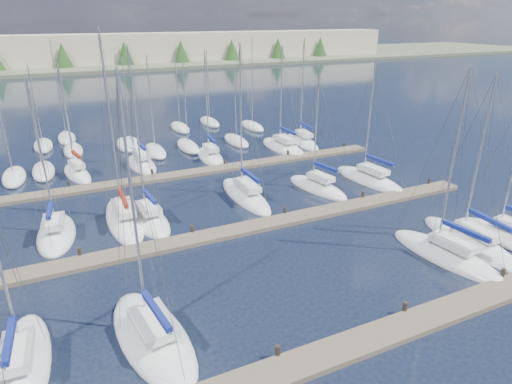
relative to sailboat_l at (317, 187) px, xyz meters
name	(u,v)px	position (x,y,z in m)	size (l,w,h in m)	color
ground	(138,117)	(-9.75, 39.10, -0.18)	(400.00, 400.00, 0.00)	#192032
dock_near	(356,344)	(-9.75, -18.89, -0.03)	(44.00, 1.93, 1.10)	#6B5E4C
dock_mid	(245,228)	(-9.75, -4.89, -0.03)	(44.00, 1.93, 1.10)	#6B5E4C
dock_far	(192,173)	(-9.75, 9.11, -0.03)	(44.00, 1.93, 1.10)	#6B5E4C
sailboat_l	(317,187)	(0.00, 0.00, 0.00)	(3.88, 7.76, 11.48)	white
sailboat_q	(283,147)	(3.43, 13.42, -0.01)	(3.37, 9.12, 13.00)	white
sailboat_p	(210,156)	(-6.17, 13.56, 0.01)	(3.09, 7.59, 12.73)	white
sailboat_m	(369,179)	(5.93, -0.33, -0.01)	(3.79, 9.21, 12.42)	white
sailboat_r	(302,141)	(6.95, 14.57, 0.01)	(3.39, 8.61, 13.74)	white
sailboat_e	(446,255)	(1.27, -14.43, 0.00)	(3.88, 8.85, 13.57)	white
sailboat_j	(149,219)	(-16.25, -0.08, 0.00)	(3.34, 7.69, 12.70)	white
sailboat_o	(142,164)	(-14.06, 14.14, 0.01)	(3.06, 7.35, 13.61)	white
sailboat_b	(23,365)	(-25.01, -13.36, -0.01)	(2.88, 8.14, 11.24)	white
sailboat_i	(124,219)	(-18.04, 0.81, 0.01)	(2.90, 9.72, 15.57)	white
sailboat_k	(245,195)	(-7.10, 1.14, 0.01)	(2.60, 9.44, 14.20)	white
sailboat_g	(506,238)	(7.36, -14.54, 0.00)	(3.48, 7.98, 13.03)	white
sailboat_f	(470,242)	(4.34, -13.89, 0.00)	(3.09, 9.19, 12.91)	white
sailboat_h	(56,234)	(-23.17, 0.31, 0.00)	(3.33, 7.35, 12.20)	white
sailboat_c	(153,336)	(-18.96, -13.99, 0.00)	(4.43, 9.01, 14.28)	white
sailboat_n	(77,173)	(-20.78, 13.88, 0.02)	(3.38, 7.10, 12.59)	white
distant_boats	(128,144)	(-14.09, 22.87, 0.11)	(36.93, 20.75, 13.30)	#9EA0A5
shoreline	(41,42)	(-23.04, 128.87, 7.26)	(400.00, 60.00, 38.00)	#666B51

